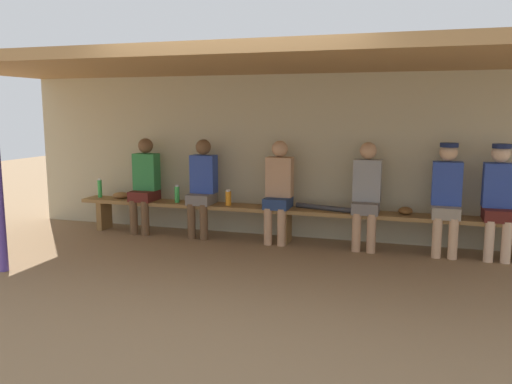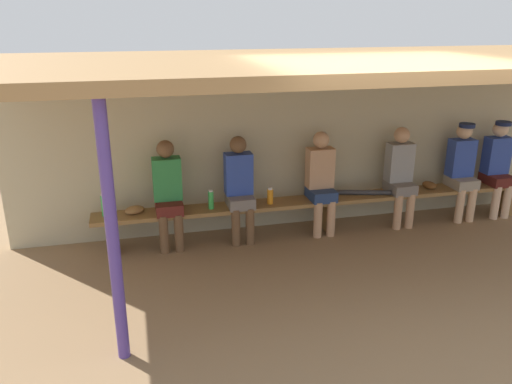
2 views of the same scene
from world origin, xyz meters
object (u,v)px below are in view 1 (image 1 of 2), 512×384
(player_shirtless_tan, at_px, (447,193))
(player_with_sunglasses, at_px, (202,184))
(baseball_glove_tan, at_px, (121,195))
(player_leftmost, at_px, (279,187))
(water_bottle_green, at_px, (228,198))
(water_bottle_blue, at_px, (177,194))
(baseball_bat, at_px, (323,208))
(player_in_red, at_px, (499,196))
(player_rightmost, at_px, (145,181))
(bench, at_px, (287,214))
(player_near_post, at_px, (367,191))
(water_bottle_clear, at_px, (100,188))
(baseball_glove_worn, at_px, (405,211))

(player_shirtless_tan, distance_m, player_with_sunglasses, 3.14)
(player_with_sunglasses, xyz_separation_m, baseball_glove_tan, (-1.29, 0.03, -0.22))
(player_leftmost, xyz_separation_m, water_bottle_green, (-0.69, -0.03, -0.17))
(water_bottle_blue, relative_size, baseball_bat, 0.32)
(player_in_red, bearing_deg, player_rightmost, -179.99)
(water_bottle_blue, bearing_deg, player_with_sunglasses, 4.90)
(player_with_sunglasses, height_order, player_leftmost, same)
(water_bottle_blue, bearing_deg, player_shirtless_tan, 0.52)
(player_in_red, relative_size, player_rightmost, 1.01)
(bench, xyz_separation_m, player_leftmost, (-0.11, 0.00, 0.34))
(player_rightmost, relative_size, water_bottle_blue, 5.45)
(player_near_post, bearing_deg, baseball_bat, -179.67)
(water_bottle_clear, bearing_deg, player_rightmost, -2.41)
(player_near_post, height_order, water_bottle_clear, player_near_post)
(player_in_red, xyz_separation_m, player_with_sunglasses, (-3.71, -0.00, -0.02))
(bench, distance_m, water_bottle_green, 0.82)
(bench, xyz_separation_m, baseball_glove_worn, (1.49, 0.03, 0.12))
(player_with_sunglasses, height_order, baseball_glove_tan, player_with_sunglasses)
(baseball_glove_worn, bearing_deg, player_with_sunglasses, -84.47)
(player_rightmost, distance_m, water_bottle_blue, 0.54)
(player_in_red, bearing_deg, baseball_glove_worn, 178.33)
(player_in_red, distance_m, player_leftmost, 2.63)
(player_leftmost, relative_size, water_bottle_blue, 5.45)
(baseball_bat, bearing_deg, baseball_glove_tan, -165.16)
(water_bottle_green, bearing_deg, baseball_bat, 1.34)
(player_near_post, relative_size, water_bottle_clear, 4.83)
(water_bottle_green, bearing_deg, water_bottle_blue, 179.89)
(baseball_glove_tan, bearing_deg, player_near_post, -23.95)
(water_bottle_green, bearing_deg, player_shirtless_tan, 0.70)
(player_with_sunglasses, relative_size, water_bottle_green, 6.27)
(baseball_glove_worn, relative_size, baseball_bat, 0.31)
(player_in_red, bearing_deg, player_shirtless_tan, 180.00)
(player_with_sunglasses, distance_m, player_leftmost, 1.08)
(player_in_red, xyz_separation_m, baseball_glove_worn, (-1.03, 0.03, -0.24))
(player_rightmost, relative_size, baseball_glove_worn, 5.56)
(player_in_red, bearing_deg, baseball_glove_tan, 179.65)
(water_bottle_blue, bearing_deg, water_bottle_green, -0.11)
(water_bottle_blue, height_order, water_bottle_green, water_bottle_blue)
(player_leftmost, bearing_deg, bench, -1.57)
(player_leftmost, relative_size, baseball_glove_tan, 5.56)
(player_shirtless_tan, bearing_deg, water_bottle_green, -179.30)
(bench, height_order, baseball_glove_tan, baseball_glove_tan)
(water_bottle_clear, height_order, baseball_bat, water_bottle_clear)
(water_bottle_blue, xyz_separation_m, baseball_glove_tan, (-0.92, 0.06, -0.07))
(player_leftmost, xyz_separation_m, baseball_glove_tan, (-2.37, 0.03, -0.22))
(water_bottle_clear, distance_m, baseball_glove_worn, 4.32)
(baseball_glove_worn, height_order, baseball_glove_tan, same)
(bench, relative_size, player_shirtless_tan, 4.46)
(player_in_red, distance_m, baseball_glove_tan, 5.01)
(player_shirtless_tan, distance_m, water_bottle_clear, 4.78)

